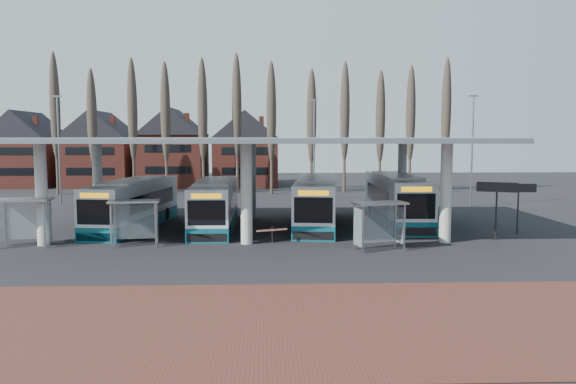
{
  "coord_description": "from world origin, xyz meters",
  "views": [
    {
      "loc": [
        1.22,
        -30.72,
        6.35
      ],
      "look_at": [
        2.64,
        7.0,
        2.67
      ],
      "focal_mm": 35.0,
      "sensor_mm": 36.0,
      "label": 1
    }
  ],
  "objects_px": {
    "bus_3": "(396,199)",
    "shelter_1": "(135,213)",
    "shelter_0": "(25,212)",
    "bus_1": "(215,205)",
    "bus_2": "(316,203)",
    "bus_0": "(134,205)",
    "shelter_2": "(378,215)"
  },
  "relations": [
    {
      "from": "shelter_2",
      "to": "shelter_1",
      "type": "bearing_deg",
      "value": 159.21
    },
    {
      "from": "bus_3",
      "to": "bus_2",
      "type": "bearing_deg",
      "value": -164.8
    },
    {
      "from": "bus_3",
      "to": "shelter_2",
      "type": "xyz_separation_m",
      "value": [
        -3.38,
        -10.28,
        0.27
      ]
    },
    {
      "from": "bus_0",
      "to": "shelter_1",
      "type": "xyz_separation_m",
      "value": [
        1.68,
        -6.92,
        0.36
      ]
    },
    {
      "from": "bus_3",
      "to": "shelter_1",
      "type": "distance_m",
      "value": 19.42
    },
    {
      "from": "bus_2",
      "to": "shelter_0",
      "type": "distance_m",
      "value": 19.03
    },
    {
      "from": "bus_3",
      "to": "bus_0",
      "type": "bearing_deg",
      "value": -173.2
    },
    {
      "from": "bus_2",
      "to": "shelter_1",
      "type": "bearing_deg",
      "value": -141.37
    },
    {
      "from": "shelter_0",
      "to": "shelter_2",
      "type": "relative_size",
      "value": 0.98
    },
    {
      "from": "bus_3",
      "to": "shelter_2",
      "type": "relative_size",
      "value": 4.11
    },
    {
      "from": "bus_0",
      "to": "bus_1",
      "type": "distance_m",
      "value": 5.82
    },
    {
      "from": "bus_0",
      "to": "shelter_0",
      "type": "height_order",
      "value": "bus_0"
    },
    {
      "from": "shelter_1",
      "to": "shelter_2",
      "type": "distance_m",
      "value": 14.18
    },
    {
      "from": "shelter_0",
      "to": "shelter_1",
      "type": "distance_m",
      "value": 6.34
    },
    {
      "from": "bus_3",
      "to": "shelter_1",
      "type": "height_order",
      "value": "bus_3"
    },
    {
      "from": "bus_1",
      "to": "bus_3",
      "type": "bearing_deg",
      "value": 8.37
    },
    {
      "from": "bus_1",
      "to": "shelter_2",
      "type": "relative_size",
      "value": 3.79
    },
    {
      "from": "shelter_0",
      "to": "shelter_1",
      "type": "bearing_deg",
      "value": -4.32
    },
    {
      "from": "bus_0",
      "to": "bus_3",
      "type": "bearing_deg",
      "value": 13.01
    },
    {
      "from": "bus_3",
      "to": "shelter_0",
      "type": "height_order",
      "value": "bus_3"
    },
    {
      "from": "bus_3",
      "to": "shelter_1",
      "type": "relative_size",
      "value": 4.31
    },
    {
      "from": "shelter_1",
      "to": "bus_0",
      "type": "bearing_deg",
      "value": 96.89
    },
    {
      "from": "shelter_1",
      "to": "bus_2",
      "type": "bearing_deg",
      "value": 25.27
    },
    {
      "from": "bus_1",
      "to": "bus_2",
      "type": "bearing_deg",
      "value": 4.49
    },
    {
      "from": "shelter_0",
      "to": "bus_0",
      "type": "bearing_deg",
      "value": 51.78
    },
    {
      "from": "shelter_2",
      "to": "bus_3",
      "type": "bearing_deg",
      "value": 58.16
    },
    {
      "from": "bus_1",
      "to": "shelter_0",
      "type": "height_order",
      "value": "bus_1"
    },
    {
      "from": "bus_1",
      "to": "bus_0",
      "type": "bearing_deg",
      "value": 175.23
    },
    {
      "from": "bus_2",
      "to": "bus_3",
      "type": "relative_size",
      "value": 0.98
    },
    {
      "from": "bus_0",
      "to": "shelter_0",
      "type": "distance_m",
      "value": 8.34
    },
    {
      "from": "bus_0",
      "to": "shelter_2",
      "type": "xyz_separation_m",
      "value": [
        15.75,
        -8.68,
        0.39
      ]
    },
    {
      "from": "bus_1",
      "to": "bus_3",
      "type": "distance_m",
      "value": 13.48
    }
  ]
}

